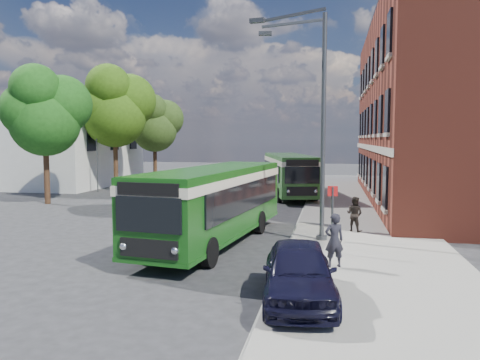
% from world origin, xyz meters
% --- Properties ---
extents(ground, '(120.00, 120.00, 0.00)m').
position_xyz_m(ground, '(0.00, 0.00, 0.00)').
color(ground, '#262629').
rests_on(ground, ground).
extents(pavement, '(6.00, 48.00, 0.15)m').
position_xyz_m(pavement, '(7.00, 8.00, 0.07)').
color(pavement, gray).
rests_on(pavement, ground).
extents(kerb_line, '(0.12, 48.00, 0.01)m').
position_xyz_m(kerb_line, '(3.95, 8.00, 0.01)').
color(kerb_line, beige).
rests_on(kerb_line, ground).
extents(brick_office, '(12.10, 26.00, 14.20)m').
position_xyz_m(brick_office, '(14.00, 12.00, 6.97)').
color(brick_office, maroon).
rests_on(brick_office, ground).
extents(white_building, '(9.40, 13.40, 7.30)m').
position_xyz_m(white_building, '(-18.00, 18.00, 3.66)').
color(white_building, silver).
rests_on(white_building, ground).
extents(flagpole, '(0.95, 0.10, 9.00)m').
position_xyz_m(flagpole, '(-12.45, 13.00, 4.94)').
color(flagpole, '#3C3F42').
rests_on(flagpole, ground).
extents(street_lamp, '(2.96, 2.38, 9.00)m').
position_xyz_m(street_lamp, '(4.84, -2.00, 4.79)').
color(street_lamp, '#3C3F42').
rests_on(street_lamp, ground).
extents(bus_stop_sign, '(0.35, 0.08, 2.52)m').
position_xyz_m(bus_stop_sign, '(5.60, -4.20, 1.51)').
color(bus_stop_sign, '#3C3F42').
rests_on(bus_stop_sign, ground).
extents(bus_front, '(3.90, 10.78, 3.02)m').
position_xyz_m(bus_front, '(1.00, -2.80, 1.83)').
color(bus_front, '#134C12').
rests_on(bus_front, ground).
extents(bus_rear, '(5.06, 11.28, 3.02)m').
position_xyz_m(bus_rear, '(2.50, 13.40, 1.83)').
color(bus_rear, '#2B6623').
rests_on(bus_rear, ground).
extents(parked_car, '(2.19, 4.48, 1.47)m').
position_xyz_m(parked_car, '(4.80, -9.31, 0.89)').
color(parked_car, black).
rests_on(parked_car, pavement).
extents(pedestrian_a, '(0.73, 0.61, 1.70)m').
position_xyz_m(pedestrian_a, '(5.67, -6.00, 1.00)').
color(pedestrian_a, black).
rests_on(pedestrian_a, pavement).
extents(pedestrian_b, '(0.92, 0.86, 1.52)m').
position_xyz_m(pedestrian_b, '(6.56, 0.00, 0.91)').
color(pedestrian_b, black).
rests_on(pedestrian_b, pavement).
extents(tree_left, '(5.20, 4.94, 8.78)m').
position_xyz_m(tree_left, '(-12.36, 6.22, 5.95)').
color(tree_left, '#382314').
rests_on(tree_left, ground).
extents(tree_mid, '(5.92, 5.63, 10.00)m').
position_xyz_m(tree_mid, '(-11.57, 14.40, 6.79)').
color(tree_mid, '#382314').
rests_on(tree_mid, ground).
extents(tree_right, '(4.99, 4.74, 8.42)m').
position_xyz_m(tree_right, '(-11.02, 21.56, 5.71)').
color(tree_right, '#382314').
rests_on(tree_right, ground).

